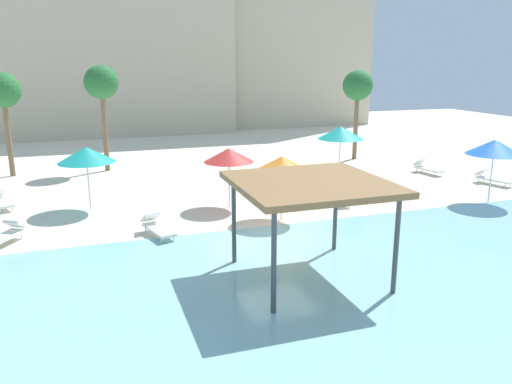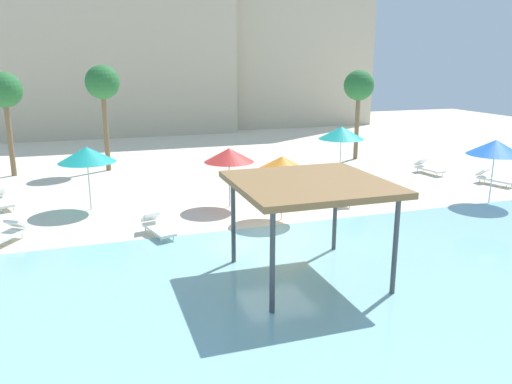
# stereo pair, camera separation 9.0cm
# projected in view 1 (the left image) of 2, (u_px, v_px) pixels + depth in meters

# --- Properties ---
(ground_plane) EXTENTS (80.00, 80.00, 0.00)m
(ground_plane) POSITION_uv_depth(u_px,v_px,m) (276.00, 240.00, 18.12)
(ground_plane) COLOR beige
(lagoon_water) EXTENTS (44.00, 13.50, 0.04)m
(lagoon_water) POSITION_uv_depth(u_px,v_px,m) (347.00, 305.00, 13.30)
(lagoon_water) COLOR #8CC6CC
(lagoon_water) RESTS_ON ground
(shade_pavilion) EXTENTS (4.22, 4.22, 2.95)m
(shade_pavilion) POSITION_uv_depth(u_px,v_px,m) (310.00, 187.00, 14.34)
(shade_pavilion) COLOR #42474C
(shade_pavilion) RESTS_ON ground
(beach_umbrella_blue_0) EXTENTS (2.41, 2.41, 2.87)m
(beach_umbrella_blue_0) POSITION_uv_depth(u_px,v_px,m) (494.00, 147.00, 22.26)
(beach_umbrella_blue_0) COLOR silver
(beach_umbrella_blue_0) RESTS_ON ground
(beach_umbrella_orange_1) EXTENTS (2.38, 2.38, 2.60)m
(beach_umbrella_orange_1) POSITION_uv_depth(u_px,v_px,m) (282.00, 164.00, 19.92)
(beach_umbrella_orange_1) COLOR silver
(beach_umbrella_orange_1) RESTS_ON ground
(beach_umbrella_red_2) EXTENTS (2.16, 2.16, 2.60)m
(beach_umbrella_red_2) POSITION_uv_depth(u_px,v_px,m) (229.00, 155.00, 21.72)
(beach_umbrella_red_2) COLOR silver
(beach_umbrella_red_2) RESTS_ON ground
(beach_umbrella_teal_3) EXTENTS (2.39, 2.39, 2.73)m
(beach_umbrella_teal_3) POSITION_uv_depth(u_px,v_px,m) (86.00, 155.00, 21.25)
(beach_umbrella_teal_3) COLOR silver
(beach_umbrella_teal_3) RESTS_ON ground
(beach_umbrella_teal_4) EXTENTS (2.45, 2.45, 2.80)m
(beach_umbrella_teal_4) POSITION_uv_depth(u_px,v_px,m) (341.00, 133.00, 27.25)
(beach_umbrella_teal_4) COLOR silver
(beach_umbrella_teal_4) RESTS_ON ground
(lounge_chair_0) EXTENTS (0.80, 1.95, 0.74)m
(lounge_chair_0) POSITION_uv_depth(u_px,v_px,m) (337.00, 195.00, 22.88)
(lounge_chair_0) COLOR white
(lounge_chair_0) RESTS_ON ground
(lounge_chair_1) EXTENTS (0.86, 1.96, 0.74)m
(lounge_chair_1) POSITION_uv_depth(u_px,v_px,m) (427.00, 168.00, 28.79)
(lounge_chair_1) COLOR white
(lounge_chair_1) RESTS_ON ground
(lounge_chair_2) EXTENTS (1.21, 1.99, 0.74)m
(lounge_chair_2) POSITION_uv_depth(u_px,v_px,m) (1.00, 200.00, 22.05)
(lounge_chair_2) COLOR white
(lounge_chair_2) RESTS_ON ground
(lounge_chair_3) EXTENTS (1.09, 1.99, 0.74)m
(lounge_chair_3) POSITION_uv_depth(u_px,v_px,m) (157.00, 227.00, 18.55)
(lounge_chair_3) COLOR white
(lounge_chair_3) RESTS_ON ground
(lounge_chair_4) EXTENTS (1.52, 1.92, 0.74)m
(lounge_chair_4) POSITION_uv_depth(u_px,v_px,m) (4.00, 235.00, 17.68)
(lounge_chair_4) COLOR white
(lounge_chair_4) RESTS_ON ground
(lounge_chair_5) EXTENTS (1.15, 1.99, 0.74)m
(lounge_chair_5) POSITION_uv_depth(u_px,v_px,m) (492.00, 178.00, 26.27)
(lounge_chair_5) COLOR white
(lounge_chair_5) RESTS_ON ground
(palm_tree_0) EXTENTS (1.90, 1.90, 6.00)m
(palm_tree_0) POSITION_uv_depth(u_px,v_px,m) (101.00, 85.00, 28.38)
(palm_tree_0) COLOR brown
(palm_tree_0) RESTS_ON ground
(palm_tree_1) EXTENTS (1.90, 1.90, 5.66)m
(palm_tree_1) POSITION_uv_depth(u_px,v_px,m) (3.00, 92.00, 27.06)
(palm_tree_1) COLOR brown
(palm_tree_1) RESTS_ON ground
(palm_tree_2) EXTENTS (1.90, 1.90, 5.65)m
(palm_tree_2) POSITION_uv_depth(u_px,v_px,m) (358.00, 87.00, 31.97)
(palm_tree_2) COLOR brown
(palm_tree_2) RESTS_ON ground
(hotel_block_0) EXTENTS (23.51, 10.35, 15.43)m
(hotel_block_0) POSITION_uv_depth(u_px,v_px,m) (89.00, 43.00, 44.12)
(hotel_block_0) COLOR beige
(hotel_block_0) RESTS_ON ground
(hotel_block_1) EXTENTS (18.43, 8.88, 21.35)m
(hotel_block_1) POSITION_uv_depth(u_px,v_px,m) (267.00, 13.00, 49.24)
(hotel_block_1) COLOR beige
(hotel_block_1) RESTS_ON ground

